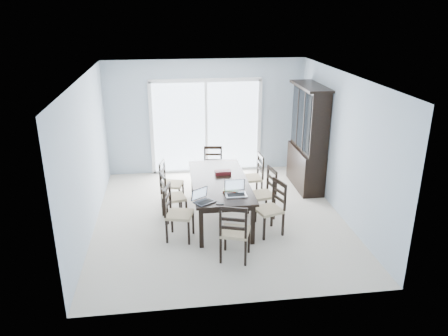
{
  "coord_description": "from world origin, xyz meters",
  "views": [
    {
      "loc": [
        -0.88,
        -7.2,
        3.7
      ],
      "look_at": [
        0.08,
        0.0,
        0.98
      ],
      "focal_mm": 35.0,
      "sensor_mm": 36.0,
      "label": 1
    }
  ],
  "objects": [
    {
      "name": "wall_right",
      "position": [
        2.25,
        0.0,
        1.3
      ],
      "size": [
        0.02,
        5.0,
        2.6
      ],
      "primitive_type": "cube",
      "color": "#A3B3C2",
      "rests_on": "floor"
    },
    {
      "name": "wall_left",
      "position": [
        -2.25,
        0.0,
        1.3
      ],
      "size": [
        0.02,
        5.0,
        2.6
      ],
      "primitive_type": "cube",
      "color": "#A3B3C2",
      "rests_on": "floor"
    },
    {
      "name": "china_hutch",
      "position": [
        2.02,
        1.25,
        1.07
      ],
      "size": [
        0.5,
        1.38,
        2.2
      ],
      "color": "black",
      "rests_on": "floor"
    },
    {
      "name": "chair_end_near",
      "position": [
        0.04,
        -1.48,
        0.59
      ],
      "size": [
        0.53,
        0.54,
        1.12
      ],
      "rotation": [
        0.0,
        0.0,
        -0.32
      ],
      "color": "black",
      "rests_on": "floor"
    },
    {
      "name": "dining_table",
      "position": [
        0.0,
        0.0,
        0.67
      ],
      "size": [
        1.0,
        2.2,
        0.75
      ],
      "color": "black",
      "rests_on": "floor"
    },
    {
      "name": "chair_left_far",
      "position": [
        -0.93,
        0.75,
        0.54
      ],
      "size": [
        0.48,
        0.47,
        1.02
      ],
      "rotation": [
        0.0,
        0.0,
        -1.81
      ],
      "color": "black",
      "rests_on": "floor"
    },
    {
      "name": "book_stack",
      "position": [
        0.13,
        -0.52,
        0.77
      ],
      "size": [
        0.29,
        0.25,
        0.04
      ],
      "rotation": [
        0.0,
        0.0,
        -0.41
      ],
      "color": "maroon",
      "rests_on": "dining_table"
    },
    {
      "name": "railing",
      "position": [
        0.0,
        4.5,
        0.55
      ],
      "size": [
        4.5,
        0.06,
        1.1
      ],
      "primitive_type": "cube",
      "color": "#99999E",
      "rests_on": "balcony"
    },
    {
      "name": "balcony",
      "position": [
        0.0,
        3.5,
        -0.05
      ],
      "size": [
        4.5,
        2.0,
        0.1
      ],
      "primitive_type": "cube",
      "color": "gray",
      "rests_on": "ground"
    },
    {
      "name": "floor",
      "position": [
        0.0,
        0.0,
        0.0
      ],
      "size": [
        5.0,
        5.0,
        0.0
      ],
      "primitive_type": "plane",
      "color": "beige",
      "rests_on": "ground"
    },
    {
      "name": "chair_end_far",
      "position": [
        0.04,
        1.47,
        0.55
      ],
      "size": [
        0.44,
        0.45,
        1.04
      ],
      "rotation": [
        0.0,
        0.0,
        3.02
      ],
      "color": "black",
      "rests_on": "floor"
    },
    {
      "name": "laptop_dark",
      "position": [
        -0.35,
        -0.91,
        0.8
      ],
      "size": [
        0.38,
        0.36,
        0.22
      ],
      "rotation": [
        0.0,
        0.0,
        0.59
      ],
      "color": "black",
      "rests_on": "dining_table"
    },
    {
      "name": "chair_right_mid",
      "position": [
        0.86,
        -0.03,
        0.57
      ],
      "size": [
        0.48,
        0.47,
        1.08
      ],
      "rotation": [
        0.0,
        0.0,
        1.75
      ],
      "color": "black",
      "rests_on": "floor"
    },
    {
      "name": "game_box",
      "position": [
        0.1,
        0.28,
        0.79
      ],
      "size": [
        0.3,
        0.16,
        0.07
      ],
      "primitive_type": "cube",
      "rotation": [
        0.0,
        0.0,
        0.03
      ],
      "color": "#460E18",
      "rests_on": "dining_table"
    },
    {
      "name": "back_wall",
      "position": [
        0.0,
        2.5,
        1.3
      ],
      "size": [
        4.5,
        0.02,
        2.6
      ],
      "primitive_type": "cube",
      "color": "#A3B3C2",
      "rests_on": "floor"
    },
    {
      "name": "ceiling",
      "position": [
        0.0,
        0.0,
        2.6
      ],
      "size": [
        5.0,
        5.0,
        0.0
      ],
      "primitive_type": "plane",
      "rotation": [
        3.14,
        0.0,
        0.0
      ],
      "color": "white",
      "rests_on": "back_wall"
    },
    {
      "name": "chair_left_near",
      "position": [
        -0.84,
        -0.64,
        0.58
      ],
      "size": [
        0.51,
        0.5,
        1.09
      ],
      "rotation": [
        0.0,
        0.0,
        -1.83
      ],
      "color": "black",
      "rests_on": "floor"
    },
    {
      "name": "laptop_silver",
      "position": [
        0.19,
        -0.7,
        0.81
      ],
      "size": [
        0.35,
        0.25,
        0.24
      ],
      "rotation": [
        0.0,
        0.0,
        0.01
      ],
      "color": "#BEBEC0",
      "rests_on": "dining_table"
    },
    {
      "name": "hot_tub",
      "position": [
        -0.45,
        3.62,
        0.44
      ],
      "size": [
        2.0,
        1.87,
        0.87
      ],
      "rotation": [
        0.0,
        0.0,
        0.26
      ],
      "color": "maroon",
      "rests_on": "balcony"
    },
    {
      "name": "cell_phone",
      "position": [
        -0.12,
        -1.0,
        0.76
      ],
      "size": [
        0.13,
        0.09,
        0.01
      ],
      "primitive_type": "cube",
      "rotation": [
        0.0,
        0.0,
        -0.29
      ],
      "color": "black",
      "rests_on": "dining_table"
    },
    {
      "name": "chair_right_near",
      "position": [
        0.84,
        -0.66,
        0.57
      ],
      "size": [
        0.52,
        0.52,
        1.09
      ],
      "rotation": [
        0.0,
        0.0,
        1.88
      ],
      "color": "black",
      "rests_on": "floor"
    },
    {
      "name": "sliding_door",
      "position": [
        0.0,
        2.48,
        1.09
      ],
      "size": [
        2.52,
        0.05,
        2.18
      ],
      "color": "silver",
      "rests_on": "floor"
    },
    {
      "name": "chair_left_mid",
      "position": [
        -0.91,
        0.06,
        0.55
      ],
      "size": [
        0.48,
        0.47,
        1.04
      ],
      "rotation": [
        0.0,
        0.0,
        -1.34
      ],
      "color": "black",
      "rests_on": "floor"
    },
    {
      "name": "chair_right_far",
      "position": [
        0.82,
        0.81,
        0.56
      ],
      "size": [
        0.44,
        0.42,
        1.06
      ],
      "rotation": [
        0.0,
        0.0,
        1.64
      ],
      "color": "black",
      "rests_on": "floor"
    }
  ]
}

